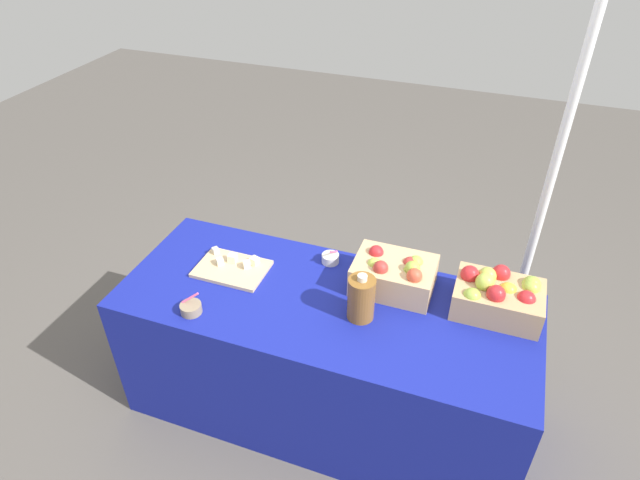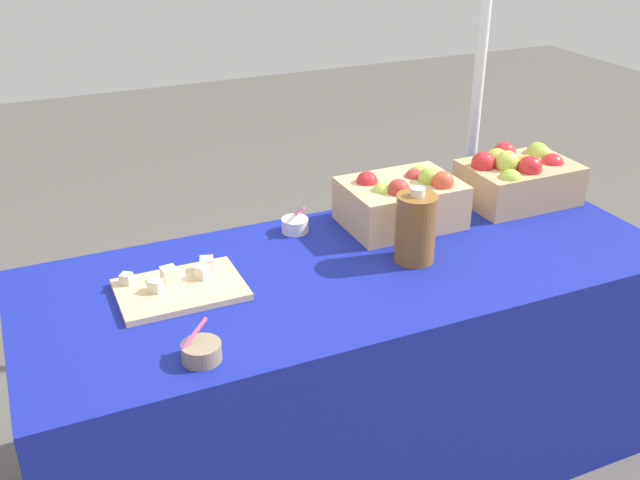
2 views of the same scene
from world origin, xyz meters
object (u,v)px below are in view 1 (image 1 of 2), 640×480
(cider_jug, at_px, (361,298))
(tent_pole, at_px, (540,216))
(apple_crate_middle, at_px, (395,274))
(cutting_board_front, at_px, (232,268))
(apple_crate_left, at_px, (498,295))
(sample_bowl_near, at_px, (191,308))
(sample_bowl_mid, at_px, (330,258))

(cider_jug, relative_size, tent_pole, 0.12)
(apple_crate_middle, bearing_deg, cutting_board_front, -170.04)
(apple_crate_middle, distance_m, tent_pole, 0.75)
(apple_crate_left, relative_size, cider_jug, 1.63)
(tent_pole, bearing_deg, cutting_board_front, -156.56)
(apple_crate_middle, distance_m, sample_bowl_near, 0.93)
(sample_bowl_mid, bearing_deg, cider_jug, -52.18)
(cutting_board_front, bearing_deg, sample_bowl_mid, 27.00)
(apple_crate_left, distance_m, sample_bowl_near, 1.34)
(sample_bowl_near, xyz_separation_m, tent_pole, (1.38, 0.91, 0.23))
(sample_bowl_mid, xyz_separation_m, cider_jug, (0.25, -0.32, 0.08))
(apple_crate_left, bearing_deg, sample_bowl_near, -159.70)
(cutting_board_front, height_order, tent_pole, tent_pole)
(cider_jug, height_order, tent_pole, tent_pole)
(apple_crate_left, bearing_deg, tent_pole, 74.43)
(sample_bowl_near, height_order, cider_jug, cider_jug)
(apple_crate_left, height_order, apple_crate_middle, apple_crate_left)
(apple_crate_left, height_order, cider_jug, cider_jug)
(apple_crate_left, distance_m, cider_jug, 0.60)
(sample_bowl_mid, relative_size, tent_pole, 0.05)
(cutting_board_front, bearing_deg, cider_jug, -8.41)
(sample_bowl_near, bearing_deg, cutting_board_front, 84.36)
(apple_crate_left, bearing_deg, cutting_board_front, -173.65)
(apple_crate_middle, relative_size, cider_jug, 1.59)
(cutting_board_front, height_order, sample_bowl_mid, sample_bowl_mid)
(cutting_board_front, relative_size, sample_bowl_near, 3.57)
(cutting_board_front, relative_size, sample_bowl_mid, 3.38)
(sample_bowl_near, bearing_deg, cider_jug, 17.92)
(cider_jug, bearing_deg, tent_pole, 45.44)
(apple_crate_left, distance_m, tent_pole, 0.49)
(tent_pole, bearing_deg, sample_bowl_near, -146.53)
(sample_bowl_near, relative_size, sample_bowl_mid, 0.95)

